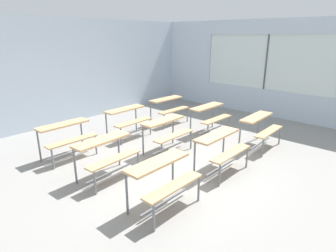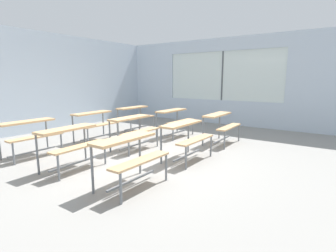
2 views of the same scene
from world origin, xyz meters
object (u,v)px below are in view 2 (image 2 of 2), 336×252
object	(u,v)px
desk_bench_r0c0	(130,150)
desk_bench_r0c2	(221,121)
desk_bench_r0c1	(186,132)
desk_bench_r1c0	(71,138)
desk_bench_r1c1	(134,125)
desk_bench_r2c0	(30,130)
desk_bench_r2c2	(135,113)
desk_bench_r2c1	(95,119)
desk_bench_r1c2	(174,116)

from	to	relation	value
desk_bench_r0c0	desk_bench_r0c2	distance (m)	3.28
desk_bench_r0c0	desk_bench_r0c1	size ratio (longest dim) A/B	1.00
desk_bench_r1c0	desk_bench_r1c1	world-z (taller)	same
desk_bench_r0c2	desk_bench_r2c0	world-z (taller)	same
desk_bench_r2c2	desk_bench_r1c0	bearing A→B (deg)	-154.42
desk_bench_r0c2	desk_bench_r1c1	xyz separation A→B (m)	(-1.66, 1.42, 0.00)
desk_bench_r0c1	desk_bench_r2c2	size ratio (longest dim) A/B	0.99
desk_bench_r2c1	desk_bench_r1c1	bearing A→B (deg)	-93.90
desk_bench_r0c1	desk_bench_r2c1	distance (m)	2.82
desk_bench_r1c1	desk_bench_r2c0	bearing A→B (deg)	139.44
desk_bench_r2c1	desk_bench_r2c2	bearing A→B (deg)	-0.60
desk_bench_r0c1	desk_bench_r1c1	distance (m)	1.41
desk_bench_r1c1	desk_bench_r0c2	bearing A→B (deg)	-41.16
desk_bench_r2c2	desk_bench_r1c1	bearing A→B (deg)	-137.10
desk_bench_r0c0	desk_bench_r0c2	xyz separation A→B (m)	(3.28, -0.01, 0.00)
desk_bench_r0c2	desk_bench_r1c2	distance (m)	1.42
desk_bench_r2c0	desk_bench_r2c2	size ratio (longest dim) A/B	0.98
desk_bench_r2c0	desk_bench_r2c1	world-z (taller)	same
desk_bench_r1c2	desk_bench_r1c0	bearing A→B (deg)	-178.57
desk_bench_r0c1	desk_bench_r1c2	xyz separation A→B (m)	(1.70, 1.41, 0.00)
desk_bench_r1c2	desk_bench_r2c0	xyz separation A→B (m)	(-3.35, 1.37, 0.00)
desk_bench_r0c0	desk_bench_r0c2	size ratio (longest dim) A/B	0.99
desk_bench_r2c2	desk_bench_r1c2	bearing A→B (deg)	-85.81
desk_bench_r1c0	desk_bench_r2c2	distance (m)	3.58
desk_bench_r2c2	desk_bench_r0c1	bearing A→B (deg)	-118.27
desk_bench_r1c2	desk_bench_r2c0	world-z (taller)	same
desk_bench_r0c2	desk_bench_r1c1	bearing A→B (deg)	138.39
desk_bench_r0c1	desk_bench_r2c1	xyz separation A→B (m)	(0.07, 2.81, 0.00)
desk_bench_r1c2	desk_bench_r2c1	bearing A→B (deg)	140.48
desk_bench_r0c0	desk_bench_r2c1	xyz separation A→B (m)	(1.69, 2.81, 0.00)
desk_bench_r1c0	desk_bench_r1c1	xyz separation A→B (m)	(1.64, 0.01, 0.00)
desk_bench_r1c2	desk_bench_r2c2	world-z (taller)	same
desk_bench_r0c2	desk_bench_r2c1	size ratio (longest dim) A/B	1.00
desk_bench_r1c0	desk_bench_r2c2	xyz separation A→B (m)	(3.28, 1.43, 0.00)
desk_bench_r2c1	desk_bench_r2c2	distance (m)	1.58
desk_bench_r0c1	desk_bench_r1c0	xyz separation A→B (m)	(-1.63, 1.40, 0.00)
desk_bench_r1c0	desk_bench_r2c0	size ratio (longest dim) A/B	1.02
desk_bench_r1c1	desk_bench_r2c2	bearing A→B (deg)	40.21
desk_bench_r0c2	desk_bench_r0c1	bearing A→B (deg)	178.54
desk_bench_r2c0	desk_bench_r2c2	xyz separation A→B (m)	(3.29, 0.05, 0.00)
desk_bench_r0c1	desk_bench_r1c2	size ratio (longest dim) A/B	0.99
desk_bench_r2c0	desk_bench_r2c2	bearing A→B (deg)	0.58
desk_bench_r1c2	desk_bench_r2c2	distance (m)	1.42
desk_bench_r0c2	desk_bench_r1c2	world-z (taller)	same
desk_bench_r0c2	desk_bench_r2c1	xyz separation A→B (m)	(-1.59, 2.82, 0.00)
desk_bench_r2c1	desk_bench_r0c2	bearing A→B (deg)	-61.74
desk_bench_r1c1	desk_bench_r2c0	xyz separation A→B (m)	(-1.65, 1.38, 0.00)
desk_bench_r0c1	desk_bench_r2c1	bearing A→B (deg)	88.82
desk_bench_r0c2	desk_bench_r2c2	xyz separation A→B (m)	(-0.02, 2.84, 0.00)
desk_bench_r1c1	desk_bench_r0c0	bearing A→B (deg)	-139.83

